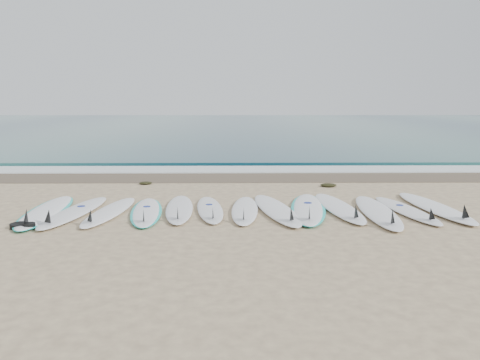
{
  "coord_description": "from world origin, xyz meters",
  "views": [
    {
      "loc": [
        -0.18,
        -8.8,
        2.13
      ],
      "look_at": [
        -0.06,
        1.34,
        0.4
      ],
      "focal_mm": 35.0,
      "sensor_mm": 36.0,
      "label": 1
    }
  ],
  "objects_px": {
    "leash_coil": "(22,225)",
    "surfboard_0": "(46,211)",
    "surfboard_6": "(245,210)",
    "surfboard_12": "(436,207)"
  },
  "relations": [
    {
      "from": "leash_coil",
      "to": "surfboard_0",
      "type": "bearing_deg",
      "value": 89.94
    },
    {
      "from": "surfboard_6",
      "to": "leash_coil",
      "type": "height_order",
      "value": "surfboard_6"
    },
    {
      "from": "surfboard_12",
      "to": "surfboard_6",
      "type": "bearing_deg",
      "value": 177.06
    },
    {
      "from": "surfboard_0",
      "to": "surfboard_6",
      "type": "bearing_deg",
      "value": -3.3
    },
    {
      "from": "surfboard_0",
      "to": "leash_coil",
      "type": "xyz_separation_m",
      "value": [
        -0.0,
        -1.0,
        -0.0
      ]
    },
    {
      "from": "surfboard_6",
      "to": "surfboard_12",
      "type": "distance_m",
      "value": 3.76
    },
    {
      "from": "surfboard_12",
      "to": "leash_coil",
      "type": "relative_size",
      "value": 6.33
    },
    {
      "from": "surfboard_6",
      "to": "leash_coil",
      "type": "relative_size",
      "value": 5.33
    },
    {
      "from": "surfboard_6",
      "to": "leash_coil",
      "type": "xyz_separation_m",
      "value": [
        -3.78,
        -1.07,
        -0.0
      ]
    },
    {
      "from": "leash_coil",
      "to": "surfboard_6",
      "type": "bearing_deg",
      "value": 15.84
    }
  ]
}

